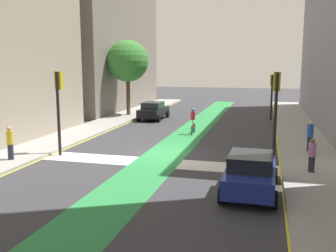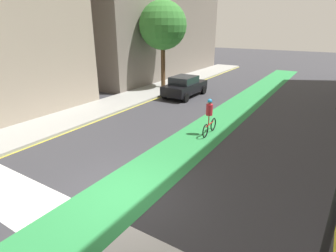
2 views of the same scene
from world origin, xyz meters
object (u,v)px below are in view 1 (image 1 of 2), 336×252
object	(u,v)px
traffic_signal_far_right	(272,88)
street_tree_near	(128,61)
cyclist_in_lane	(193,121)
car_black_left_far	(153,110)
car_blue_right_near	(251,173)
traffic_signal_near_right	(276,99)
pedestrian_sidewalk_right_a	(310,136)
pedestrian_sidewalk_right_b	(312,155)
traffic_signal_near_left	(59,97)
pedestrian_sidewalk_left_a	(10,143)

from	to	relation	value
traffic_signal_far_right	street_tree_near	world-z (taller)	street_tree_near
cyclist_in_lane	car_black_left_far	bearing A→B (deg)	127.68
car_blue_right_near	car_black_left_far	bearing A→B (deg)	117.45
traffic_signal_near_right	car_blue_right_near	bearing A→B (deg)	-99.83
pedestrian_sidewalk_right_a	pedestrian_sidewalk_right_b	xyz separation A→B (m)	(-0.34, -4.27, -0.10)
traffic_signal_far_right	car_black_left_far	world-z (taller)	traffic_signal_far_right
traffic_signal_far_right	street_tree_near	bearing A→B (deg)	-175.62
car_black_left_far	car_blue_right_near	bearing A→B (deg)	-62.55
traffic_signal_near_right	cyclist_in_lane	bearing A→B (deg)	131.02
traffic_signal_far_right	pedestrian_sidewalk_right_a	bearing A→B (deg)	-81.27
car_black_left_far	traffic_signal_near_right	bearing A→B (deg)	-50.60
cyclist_in_lane	pedestrian_sidewalk_right_a	xyz separation A→B (m)	(7.32, -4.21, 0.05)
car_black_left_far	pedestrian_sidewalk_right_a	bearing A→B (deg)	-40.64
traffic_signal_far_right	car_black_left_far	distance (m)	10.60
cyclist_in_lane	pedestrian_sidewalk_right_b	distance (m)	10.99
traffic_signal_near_left	cyclist_in_lane	size ratio (longest dim) A/B	2.43
pedestrian_sidewalk_left_a	car_black_left_far	bearing A→B (deg)	80.78
traffic_signal_near_right	traffic_signal_far_right	distance (m)	14.82
cyclist_in_lane	traffic_signal_near_right	bearing A→B (deg)	-48.98
cyclist_in_lane	pedestrian_sidewalk_left_a	xyz separation A→B (m)	(-7.38, -9.94, 0.04)
traffic_signal_near_left	pedestrian_sidewalk_right_a	distance (m)	13.77
pedestrian_sidewalk_left_a	street_tree_near	xyz separation A→B (m)	(-0.28, 17.56, 4.12)
traffic_signal_near_left	pedestrian_sidewalk_left_a	xyz separation A→B (m)	(-1.60, -2.08, -2.13)
pedestrian_sidewalk_right_a	pedestrian_sidewalk_left_a	world-z (taller)	pedestrian_sidewalk_right_a
car_black_left_far	pedestrian_sidewalk_right_a	xyz separation A→B (m)	(12.09, -10.37, 0.22)
traffic_signal_near_left	car_blue_right_near	xyz separation A→B (m)	(10.25, -3.74, -2.34)
pedestrian_sidewalk_right_b	street_tree_near	bearing A→B (deg)	132.32
car_black_left_far	cyclist_in_lane	bearing A→B (deg)	-52.32
car_blue_right_near	pedestrian_sidewalk_right_b	size ratio (longest dim) A/B	2.78
street_tree_near	pedestrian_sidewalk_left_a	bearing A→B (deg)	-89.07
traffic_signal_near_right	pedestrian_sidewalk_left_a	distance (m)	13.48
street_tree_near	traffic_signal_near_left	bearing A→B (deg)	-83.06
car_black_left_far	pedestrian_sidewalk_right_a	distance (m)	15.93
traffic_signal_near_right	street_tree_near	world-z (taller)	street_tree_near
car_black_left_far	pedestrian_sidewalk_right_b	world-z (taller)	pedestrian_sidewalk_right_b
traffic_signal_far_right	car_blue_right_near	xyz separation A→B (m)	(-0.89, -20.21, -1.99)
cyclist_in_lane	pedestrian_sidewalk_right_b	size ratio (longest dim) A/B	1.22
street_tree_near	traffic_signal_near_right	bearing A→B (deg)	-46.62
pedestrian_sidewalk_right_a	pedestrian_sidewalk_right_b	bearing A→B (deg)	-94.49
traffic_signal_far_right	cyclist_in_lane	world-z (taller)	traffic_signal_far_right
traffic_signal_near_left	street_tree_near	bearing A→B (deg)	96.94
cyclist_in_lane	pedestrian_sidewalk_right_a	world-z (taller)	cyclist_in_lane
traffic_signal_far_right	pedestrian_sidewalk_left_a	bearing A→B (deg)	-124.47
cyclist_in_lane	pedestrian_sidewalk_left_a	bearing A→B (deg)	-126.58
traffic_signal_far_right	street_tree_near	distance (m)	13.27
pedestrian_sidewalk_right_b	street_tree_near	xyz separation A→B (m)	(-14.65, 16.09, 4.22)
traffic_signal_near_left	traffic_signal_far_right	xyz separation A→B (m)	(11.14, 16.47, -0.35)
traffic_signal_near_right	pedestrian_sidewalk_left_a	world-z (taller)	traffic_signal_near_right
pedestrian_sidewalk_left_a	pedestrian_sidewalk_right_b	size ratio (longest dim) A/B	1.11
traffic_signal_near_left	traffic_signal_near_right	bearing A→B (deg)	8.41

